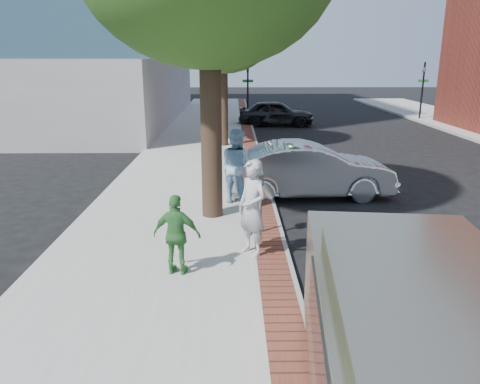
{
  "coord_description": "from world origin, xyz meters",
  "views": [
    {
      "loc": [
        -0.05,
        -9.5,
        4.02
      ],
      "look_at": [
        0.08,
        0.35,
        1.2
      ],
      "focal_mm": 35.0,
      "sensor_mm": 36.0,
      "label": 1
    }
  ],
  "objects_px": {
    "sedan_silver": "(309,170)",
    "parking_meter": "(261,188)",
    "bg_car": "(276,113)",
    "person_gray": "(252,208)",
    "van": "(430,372)",
    "person_officer": "(236,166)",
    "person_green": "(177,235)"
  },
  "relations": [
    {
      "from": "parking_meter",
      "to": "bg_car",
      "type": "xyz_separation_m",
      "value": [
        2.03,
        18.86,
        -0.42
      ]
    },
    {
      "from": "bg_car",
      "to": "person_green",
      "type": "bearing_deg",
      "value": 174.79
    },
    {
      "from": "person_officer",
      "to": "person_green",
      "type": "xyz_separation_m",
      "value": [
        -1.11,
        -4.52,
        -0.27
      ]
    },
    {
      "from": "person_gray",
      "to": "parking_meter",
      "type": "bearing_deg",
      "value": 132.22
    },
    {
      "from": "person_gray",
      "to": "van",
      "type": "relative_size",
      "value": 0.34
    },
    {
      "from": "person_gray",
      "to": "sedan_silver",
      "type": "xyz_separation_m",
      "value": [
        1.87,
        4.61,
        -0.32
      ]
    },
    {
      "from": "parking_meter",
      "to": "van",
      "type": "height_order",
      "value": "van"
    },
    {
      "from": "sedan_silver",
      "to": "bg_car",
      "type": "height_order",
      "value": "sedan_silver"
    },
    {
      "from": "person_green",
      "to": "van",
      "type": "height_order",
      "value": "van"
    },
    {
      "from": "person_officer",
      "to": "bg_car",
      "type": "xyz_separation_m",
      "value": [
        2.57,
        16.44,
        -0.39
      ]
    },
    {
      "from": "person_green",
      "to": "person_officer",
      "type": "bearing_deg",
      "value": -93.41
    },
    {
      "from": "parking_meter",
      "to": "van",
      "type": "relative_size",
      "value": 0.25
    },
    {
      "from": "parking_meter",
      "to": "van",
      "type": "distance_m",
      "value": 6.47
    },
    {
      "from": "sedan_silver",
      "to": "parking_meter",
      "type": "bearing_deg",
      "value": 150.28
    },
    {
      "from": "parking_meter",
      "to": "person_green",
      "type": "bearing_deg",
      "value": -128.08
    },
    {
      "from": "person_gray",
      "to": "bg_car",
      "type": "bearing_deg",
      "value": 136.73
    },
    {
      "from": "person_officer",
      "to": "sedan_silver",
      "type": "height_order",
      "value": "person_officer"
    },
    {
      "from": "person_officer",
      "to": "van",
      "type": "bearing_deg",
      "value": 138.27
    },
    {
      "from": "person_green",
      "to": "person_gray",
      "type": "bearing_deg",
      "value": -138.01
    },
    {
      "from": "person_officer",
      "to": "sedan_silver",
      "type": "xyz_separation_m",
      "value": [
        2.17,
        0.96,
        -0.36
      ]
    },
    {
      "from": "parking_meter",
      "to": "person_officer",
      "type": "relative_size",
      "value": 0.72
    },
    {
      "from": "parking_meter",
      "to": "van",
      "type": "bearing_deg",
      "value": -78.69
    },
    {
      "from": "parking_meter",
      "to": "person_green",
      "type": "xyz_separation_m",
      "value": [
        -1.65,
        -2.11,
        -0.29
      ]
    },
    {
      "from": "person_officer",
      "to": "person_green",
      "type": "relative_size",
      "value": 1.35
    },
    {
      "from": "parking_meter",
      "to": "person_gray",
      "type": "bearing_deg",
      "value": -100.95
    },
    {
      "from": "bg_car",
      "to": "person_gray",
      "type": "bearing_deg",
      "value": 178.31
    },
    {
      "from": "person_officer",
      "to": "van",
      "type": "relative_size",
      "value": 0.35
    },
    {
      "from": "person_green",
      "to": "van",
      "type": "xyz_separation_m",
      "value": [
        2.92,
        -4.23,
        0.23
      ]
    },
    {
      "from": "person_green",
      "to": "van",
      "type": "relative_size",
      "value": 0.26
    },
    {
      "from": "person_green",
      "to": "bg_car",
      "type": "distance_m",
      "value": 21.29
    },
    {
      "from": "person_gray",
      "to": "sedan_silver",
      "type": "bearing_deg",
      "value": 121.05
    },
    {
      "from": "parking_meter",
      "to": "person_green",
      "type": "distance_m",
      "value": 2.69
    }
  ]
}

